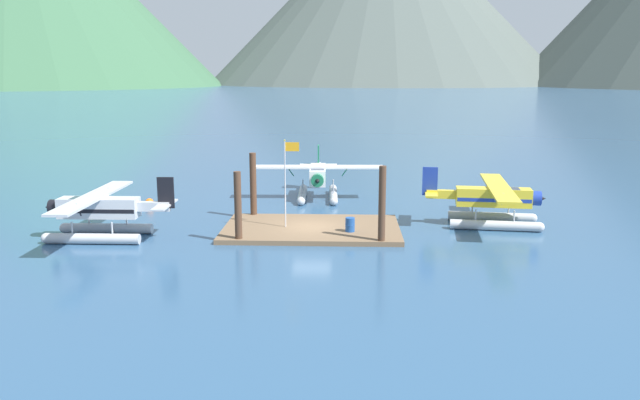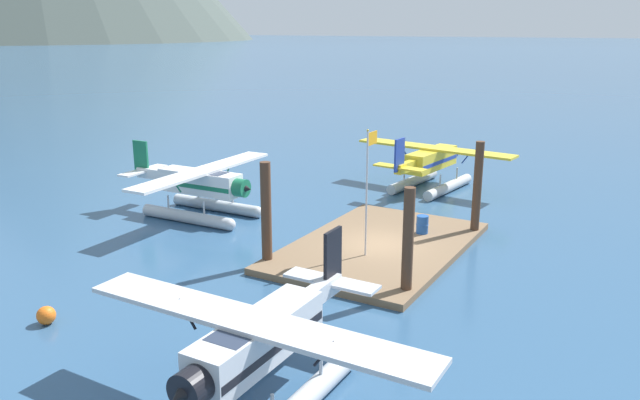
{
  "view_description": "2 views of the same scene",
  "coord_description": "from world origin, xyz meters",
  "px_view_note": "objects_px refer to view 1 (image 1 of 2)",
  "views": [
    {
      "loc": [
        2.08,
        -38.89,
        10.02
      ],
      "look_at": [
        0.52,
        0.4,
        1.96
      ],
      "focal_mm": 35.16,
      "sensor_mm": 36.0,
      "label": 1
    },
    {
      "loc": [
        -25.04,
        -11.32,
        10.03
      ],
      "look_at": [
        0.16,
        3.25,
        1.91
      ],
      "focal_mm": 35.01,
      "sensor_mm": 36.0,
      "label": 2
    }
  ],
  "objects_px": {
    "seaplane_yellow_stbd_fwd": "(494,202)",
    "seaplane_silver_port_aft": "(99,213)",
    "flagpole": "(287,173)",
    "seaplane_white_bow_centre": "(318,179)",
    "mooring_buoy": "(149,203)",
    "fuel_drum": "(350,225)"
  },
  "relations": [
    {
      "from": "fuel_drum",
      "to": "seaplane_silver_port_aft",
      "type": "height_order",
      "value": "seaplane_silver_port_aft"
    },
    {
      "from": "fuel_drum",
      "to": "seaplane_silver_port_aft",
      "type": "relative_size",
      "value": 0.08
    },
    {
      "from": "flagpole",
      "to": "seaplane_white_bow_centre",
      "type": "height_order",
      "value": "flagpole"
    },
    {
      "from": "flagpole",
      "to": "seaplane_white_bow_centre",
      "type": "distance_m",
      "value": 11.01
    },
    {
      "from": "fuel_drum",
      "to": "mooring_buoy",
      "type": "xyz_separation_m",
      "value": [
        -15.11,
        8.05,
        -0.41
      ]
    },
    {
      "from": "mooring_buoy",
      "to": "seaplane_yellow_stbd_fwd",
      "type": "distance_m",
      "value": 25.11
    },
    {
      "from": "flagpole",
      "to": "mooring_buoy",
      "type": "relative_size",
      "value": 8.58
    },
    {
      "from": "fuel_drum",
      "to": "seaplane_silver_port_aft",
      "type": "xyz_separation_m",
      "value": [
        -15.3,
        -1.16,
        0.84
      ]
    },
    {
      "from": "flagpole",
      "to": "fuel_drum",
      "type": "distance_m",
      "value": 5.14
    },
    {
      "from": "flagpole",
      "to": "seaplane_yellow_stbd_fwd",
      "type": "xyz_separation_m",
      "value": [
        13.46,
        2.01,
        -2.23
      ]
    },
    {
      "from": "mooring_buoy",
      "to": "seaplane_white_bow_centre",
      "type": "relative_size",
      "value": 0.06
    },
    {
      "from": "seaplane_white_bow_centre",
      "to": "seaplane_silver_port_aft",
      "type": "distance_m",
      "value": 18.18
    },
    {
      "from": "seaplane_yellow_stbd_fwd",
      "to": "seaplane_white_bow_centre",
      "type": "height_order",
      "value": "same"
    },
    {
      "from": "flagpole",
      "to": "mooring_buoy",
      "type": "height_order",
      "value": "flagpole"
    },
    {
      "from": "seaplane_yellow_stbd_fwd",
      "to": "seaplane_silver_port_aft",
      "type": "relative_size",
      "value": 1.01
    },
    {
      "from": "flagpole",
      "to": "seaplane_white_bow_centre",
      "type": "relative_size",
      "value": 0.54
    },
    {
      "from": "flagpole",
      "to": "mooring_buoy",
      "type": "xyz_separation_m",
      "value": [
        -11.13,
        6.98,
        -3.48
      ]
    },
    {
      "from": "seaplane_yellow_stbd_fwd",
      "to": "seaplane_silver_port_aft",
      "type": "bearing_deg",
      "value": -170.32
    },
    {
      "from": "flagpole",
      "to": "seaplane_silver_port_aft",
      "type": "relative_size",
      "value": 0.54
    },
    {
      "from": "flagpole",
      "to": "seaplane_silver_port_aft",
      "type": "bearing_deg",
      "value": -168.89
    },
    {
      "from": "flagpole",
      "to": "seaplane_white_bow_centre",
      "type": "bearing_deg",
      "value": 82.13
    },
    {
      "from": "flagpole",
      "to": "fuel_drum",
      "type": "height_order",
      "value": "flagpole"
    }
  ]
}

